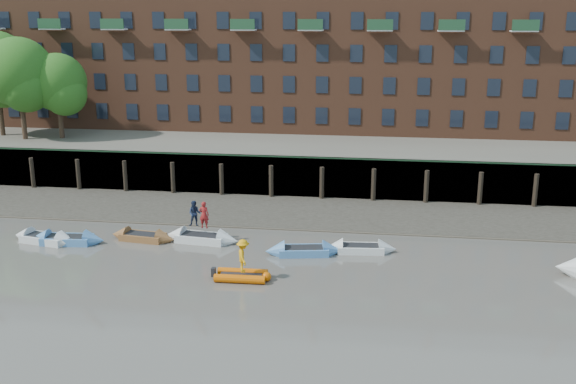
% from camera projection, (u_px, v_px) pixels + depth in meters
% --- Properties ---
extents(ground, '(220.00, 220.00, 0.00)m').
position_uv_depth(ground, '(239.00, 321.00, 32.19)').
color(ground, '#5B5750').
rests_on(ground, ground).
extents(foreshore, '(110.00, 8.00, 0.50)m').
position_uv_depth(foreshore, '(290.00, 212.00, 49.38)').
color(foreshore, '#3D382F').
rests_on(foreshore, ground).
extents(mud_band, '(110.00, 1.60, 0.10)m').
position_uv_depth(mud_band, '(283.00, 227.00, 46.13)').
color(mud_band, '#4C4336').
rests_on(mud_band, ground).
extents(river_wall, '(110.00, 1.23, 3.30)m').
position_uv_depth(river_wall, '(297.00, 177.00, 53.14)').
color(river_wall, '#2D2A26').
rests_on(river_wall, ground).
extents(bank_terrace, '(110.00, 28.00, 3.20)m').
position_uv_depth(bank_terrace, '(315.00, 144.00, 66.15)').
color(bank_terrace, '#5E594D').
rests_on(bank_terrace, ground).
extents(apartment_terrace, '(80.60, 15.56, 20.98)m').
position_uv_depth(apartment_terrace, '(317.00, 26.00, 64.13)').
color(apartment_terrace, brown).
rests_on(apartment_terrace, bank_terrace).
extents(tree_cluster, '(11.76, 7.74, 9.40)m').
position_uv_depth(tree_cluster, '(17.00, 72.00, 59.36)').
color(tree_cluster, '#3A281C').
rests_on(tree_cluster, bank_terrace).
extents(rowboat_0, '(4.87, 2.29, 1.36)m').
position_uv_depth(rowboat_0, '(45.00, 239.00, 43.00)').
color(rowboat_0, silver).
rests_on(rowboat_0, ground).
extents(rowboat_1, '(4.91, 1.76, 1.40)m').
position_uv_depth(rowboat_1, '(67.00, 240.00, 42.82)').
color(rowboat_1, '#4D82B9').
rests_on(rowboat_1, ground).
extents(rowboat_2, '(4.52, 1.84, 1.27)m').
position_uv_depth(rowboat_2, '(143.00, 237.00, 43.40)').
color(rowboat_2, brown).
rests_on(rowboat_2, ground).
extents(rowboat_3, '(5.05, 1.97, 1.43)m').
position_uv_depth(rowboat_3, '(201.00, 238.00, 43.10)').
color(rowboat_3, silver).
rests_on(rowboat_3, ground).
extents(rowboat_4, '(4.83, 2.16, 1.35)m').
position_uv_depth(rowboat_4, '(304.00, 251.00, 40.87)').
color(rowboat_4, '#4D82B9').
rests_on(rowboat_4, ground).
extents(rowboat_5, '(4.48, 1.63, 1.27)m').
position_uv_depth(rowboat_5, '(361.00, 248.00, 41.30)').
color(rowboat_5, silver).
rests_on(rowboat_5, ground).
extents(rib_tender, '(3.09, 1.51, 0.53)m').
position_uv_depth(rib_tender, '(244.00, 276.00, 37.09)').
color(rib_tender, '#D75A04').
rests_on(rib_tender, ground).
extents(person_rower_a, '(0.66, 0.45, 1.74)m').
position_uv_depth(person_rower_a, '(204.00, 215.00, 42.61)').
color(person_rower_a, maroon).
rests_on(person_rower_a, rowboat_3).
extents(person_rower_b, '(0.89, 0.73, 1.68)m').
position_uv_depth(person_rower_b, '(195.00, 214.00, 42.96)').
color(person_rower_b, '#19233F').
rests_on(person_rower_b, rowboat_3).
extents(person_rib_crew, '(1.01, 1.35, 1.86)m').
position_uv_depth(person_rib_crew, '(243.00, 256.00, 36.68)').
color(person_rib_crew, orange).
rests_on(person_rib_crew, rib_tender).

